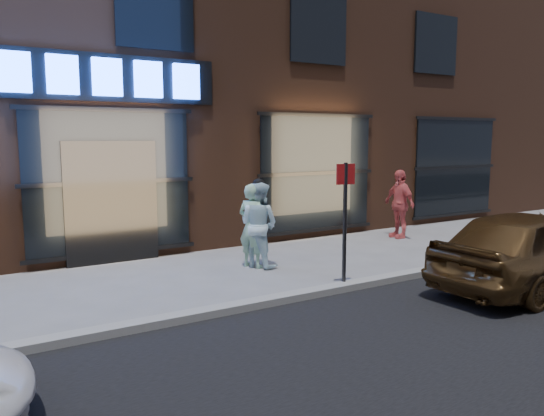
# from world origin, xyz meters

# --- Properties ---
(ground) EXTENTS (90.00, 90.00, 0.00)m
(ground) POSITION_xyz_m (0.00, 0.00, 0.00)
(ground) COLOR slate
(ground) RESTS_ON ground
(curb) EXTENTS (60.00, 0.25, 0.12)m
(curb) POSITION_xyz_m (0.00, 0.00, 0.06)
(curb) COLOR gray
(curb) RESTS_ON ground
(storefront_building) EXTENTS (30.20, 8.28, 10.30)m
(storefront_building) POSITION_xyz_m (-0.00, 7.99, 5.15)
(storefront_building) COLOR #54301E
(storefront_building) RESTS_ON ground
(building_east) EXTENTS (14.00, 10.00, 12.00)m
(building_east) POSITION_xyz_m (22.00, 9.00, 6.00)
(building_east) COLOR #47382D
(building_east) RESTS_ON ground
(man_bowtie) EXTENTS (0.61, 0.70, 1.61)m
(man_bowtie) POSITION_xyz_m (2.17, 2.16, 0.80)
(man_bowtie) COLOR #B2EACD
(man_bowtie) RESTS_ON ground
(man_cap) EXTENTS (0.90, 0.98, 1.63)m
(man_cap) POSITION_xyz_m (2.29, 2.12, 0.82)
(man_cap) COLOR white
(man_cap) RESTS_ON ground
(passerby) EXTENTS (0.49, 1.02, 1.69)m
(passerby) POSITION_xyz_m (6.73, 2.88, 0.84)
(passerby) COLOR #E45F5E
(passerby) RESTS_ON ground
(gold_sedan) EXTENTS (4.02, 1.79, 1.34)m
(gold_sedan) POSITION_xyz_m (5.35, -1.50, 0.67)
(gold_sedan) COLOR brown
(gold_sedan) RESTS_ON ground
(sign_post) EXTENTS (0.33, 0.07, 2.07)m
(sign_post) POSITION_xyz_m (2.73, 0.10, 1.25)
(sign_post) COLOR #262628
(sign_post) RESTS_ON ground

